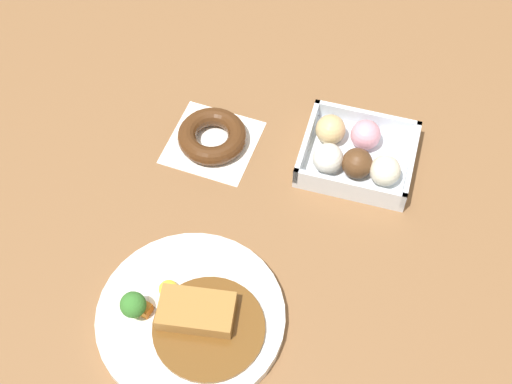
% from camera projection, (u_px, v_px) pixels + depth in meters
% --- Properties ---
extents(ground_plane, '(1.60, 1.60, 0.00)m').
position_uv_depth(ground_plane, '(242.00, 239.00, 1.10)').
color(ground_plane, brown).
extents(curry_plate, '(0.27, 0.27, 0.07)m').
position_uv_depth(curry_plate, '(191.00, 317.00, 1.01)').
color(curry_plate, white).
rests_on(curry_plate, ground_plane).
extents(donut_box, '(0.18, 0.15, 0.06)m').
position_uv_depth(donut_box, '(355.00, 154.00, 1.16)').
color(donut_box, silver).
rests_on(donut_box, ground_plane).
extents(chocolate_ring_donut, '(0.15, 0.15, 0.03)m').
position_uv_depth(chocolate_ring_donut, '(212.00, 137.00, 1.19)').
color(chocolate_ring_donut, white).
rests_on(chocolate_ring_donut, ground_plane).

